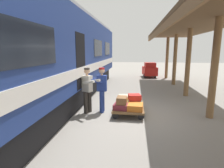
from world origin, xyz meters
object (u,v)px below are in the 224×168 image
(suitcase_teal_softside, at_px, (135,103))
(suitcase_yellow_case, at_px, (122,103))
(train_car, at_px, (42,58))
(baggage_tug, at_px, (150,70))
(suitcase_burgundy_valise, at_px, (121,106))
(luggage_cart, at_px, (129,106))
(suitcase_cream_canvas, at_px, (123,99))
(suitcase_red_plastic, at_px, (134,98))
(suitcase_brown_leather, at_px, (122,100))
(suitcase_orange_carryall, at_px, (135,107))
(suitcase_maroon_trunk, at_px, (135,100))
(porter_by_door, at_px, (88,89))
(porter_in_overalls, at_px, (101,88))

(suitcase_teal_softside, distance_m, suitcase_yellow_case, 0.50)
(train_car, bearing_deg, baggage_tug, -116.07)
(train_car, bearing_deg, suitcase_burgundy_valise, 173.92)
(suitcase_teal_softside, relative_size, suitcase_yellow_case, 0.89)
(luggage_cart, height_order, suitcase_cream_canvas, suitcase_cream_canvas)
(suitcase_teal_softside, distance_m, suitcase_red_plastic, 0.22)
(suitcase_cream_canvas, height_order, suitcase_brown_leather, suitcase_brown_leather)
(suitcase_orange_carryall, xyz_separation_m, baggage_tug, (-1.22, -9.99, 0.24))
(luggage_cart, xyz_separation_m, suitcase_teal_softside, (-0.25, 0.00, 0.14))
(suitcase_cream_canvas, height_order, baggage_tug, baggage_tug)
(suitcase_cream_canvas, bearing_deg, suitcase_brown_leather, 90.93)
(train_car, distance_m, baggage_tug, 10.85)
(suitcase_yellow_case, bearing_deg, suitcase_orange_carryall, 136.71)
(suitcase_brown_leather, bearing_deg, suitcase_maroon_trunk, -118.17)
(suitcase_burgundy_valise, relative_size, baggage_tug, 0.28)
(suitcase_orange_carryall, bearing_deg, baggage_tug, -96.94)
(suitcase_burgundy_valise, bearing_deg, train_car, -6.08)
(luggage_cart, relative_size, porter_by_door, 1.00)
(suitcase_red_plastic, bearing_deg, porter_by_door, 6.58)
(suitcase_brown_leather, distance_m, baggage_tug, 10.09)
(train_car, bearing_deg, suitcase_teal_softside, -177.60)
(suitcase_orange_carryall, xyz_separation_m, suitcase_yellow_case, (0.50, -0.47, -0.01))
(suitcase_red_plastic, bearing_deg, porter_in_overalls, 1.98)
(suitcase_burgundy_valise, bearing_deg, porter_by_door, -12.68)
(suitcase_yellow_case, distance_m, porter_by_door, 1.40)
(luggage_cart, bearing_deg, suitcase_brown_leather, 61.60)
(suitcase_orange_carryall, relative_size, suitcase_red_plastic, 1.38)
(suitcase_orange_carryall, distance_m, suitcase_cream_canvas, 1.06)
(train_car, bearing_deg, suitcase_cream_canvas, -168.46)
(suitcase_cream_canvas, distance_m, suitcase_red_plastic, 0.67)
(suitcase_maroon_trunk, bearing_deg, porter_in_overalls, 20.87)
(suitcase_yellow_case, xyz_separation_m, porter_by_door, (1.28, 0.18, 0.54))
(suitcase_red_plastic, relative_size, baggage_tug, 0.24)
(suitcase_teal_softside, height_order, suitcase_cream_canvas, suitcase_cream_canvas)
(suitcase_orange_carryall, height_order, baggage_tug, baggage_tug)
(luggage_cart, bearing_deg, suitcase_cream_canvas, -62.05)
(suitcase_maroon_trunk, xyz_separation_m, porter_by_door, (1.78, 0.65, 0.53))
(train_car, distance_m, luggage_cart, 3.74)
(suitcase_burgundy_valise, relative_size, suitcase_red_plastic, 1.18)
(suitcase_maroon_trunk, bearing_deg, porter_by_door, 20.04)
(suitcase_teal_softside, height_order, suitcase_yellow_case, suitcase_yellow_case)
(suitcase_maroon_trunk, height_order, suitcase_teal_softside, suitcase_maroon_trunk)
(suitcase_teal_softside, xyz_separation_m, suitcase_brown_leather, (0.48, 0.43, 0.21))
(suitcase_maroon_trunk, bearing_deg, suitcase_yellow_case, 43.29)
(suitcase_orange_carryall, distance_m, porter_by_door, 1.88)
(porter_in_overalls, height_order, baggage_tug, porter_in_overalls)
(suitcase_maroon_trunk, distance_m, porter_in_overalls, 1.48)
(luggage_cart, height_order, suitcase_yellow_case, suitcase_yellow_case)
(suitcase_brown_leather, distance_m, porter_by_door, 1.36)
(luggage_cart, relative_size, suitcase_yellow_case, 3.16)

